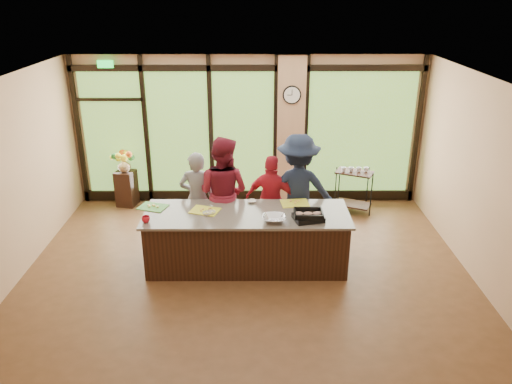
{
  "coord_description": "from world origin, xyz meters",
  "views": [
    {
      "loc": [
        0.12,
        -6.75,
        4.17
      ],
      "look_at": [
        0.15,
        0.4,
        1.23
      ],
      "focal_mm": 35.0,
      "sensor_mm": 36.0,
      "label": 1
    }
  ],
  "objects_px": {
    "roasting_pan": "(308,218)",
    "flower_stand": "(127,188)",
    "cook_left": "(197,199)",
    "cook_right": "(298,190)",
    "bar_cart": "(354,186)",
    "island_base": "(247,240)"
  },
  "relations": [
    {
      "from": "roasting_pan",
      "to": "flower_stand",
      "type": "distance_m",
      "value": 4.39
    },
    {
      "from": "cook_left",
      "to": "roasting_pan",
      "type": "bearing_deg",
      "value": 151.15
    },
    {
      "from": "cook_right",
      "to": "bar_cart",
      "type": "relative_size",
      "value": 2.05
    },
    {
      "from": "cook_right",
      "to": "cook_left",
      "type": "bearing_deg",
      "value": 0.6
    },
    {
      "from": "flower_stand",
      "to": "cook_left",
      "type": "bearing_deg",
      "value": -33.01
    },
    {
      "from": "bar_cart",
      "to": "flower_stand",
      "type": "bearing_deg",
      "value": -160.07
    },
    {
      "from": "cook_right",
      "to": "roasting_pan",
      "type": "bearing_deg",
      "value": 93.68
    },
    {
      "from": "cook_left",
      "to": "flower_stand",
      "type": "bearing_deg",
      "value": -43.5
    },
    {
      "from": "island_base",
      "to": "bar_cart",
      "type": "height_order",
      "value": "bar_cart"
    },
    {
      "from": "flower_stand",
      "to": "bar_cart",
      "type": "height_order",
      "value": "bar_cart"
    },
    {
      "from": "cook_left",
      "to": "cook_right",
      "type": "height_order",
      "value": "cook_right"
    },
    {
      "from": "roasting_pan",
      "to": "cook_left",
      "type": "bearing_deg",
      "value": 135.13
    },
    {
      "from": "flower_stand",
      "to": "bar_cart",
      "type": "bearing_deg",
      "value": 7.01
    },
    {
      "from": "flower_stand",
      "to": "bar_cart",
      "type": "distance_m",
      "value": 4.59
    },
    {
      "from": "cook_left",
      "to": "bar_cart",
      "type": "xyz_separation_m",
      "value": [
        2.92,
        1.25,
        -0.26
      ]
    },
    {
      "from": "flower_stand",
      "to": "island_base",
      "type": "bearing_deg",
      "value": -32.3
    },
    {
      "from": "cook_left",
      "to": "cook_right",
      "type": "distance_m",
      "value": 1.72
    },
    {
      "from": "island_base",
      "to": "cook_right",
      "type": "bearing_deg",
      "value": 43.3
    },
    {
      "from": "cook_right",
      "to": "flower_stand",
      "type": "distance_m",
      "value": 3.78
    },
    {
      "from": "cook_left",
      "to": "cook_right",
      "type": "relative_size",
      "value": 0.85
    },
    {
      "from": "island_base",
      "to": "cook_left",
      "type": "distance_m",
      "value": 1.23
    },
    {
      "from": "cook_left",
      "to": "flower_stand",
      "type": "xyz_separation_m",
      "value": [
        -1.65,
        1.64,
        -0.46
      ]
    }
  ]
}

